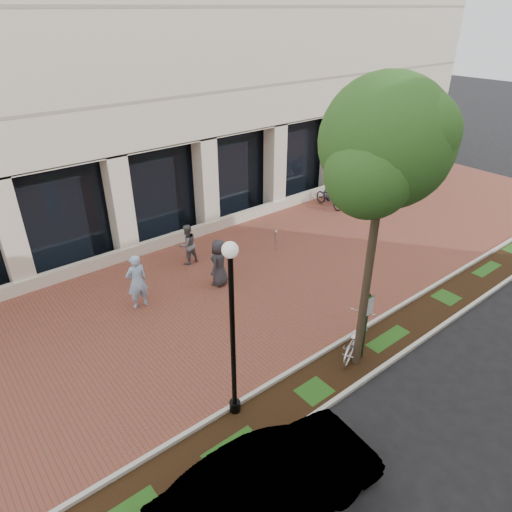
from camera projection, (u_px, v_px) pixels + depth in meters
ground at (237, 287)px, 16.63m from camera, size 120.00×120.00×0.00m
brick_plaza at (237, 287)px, 16.63m from camera, size 40.00×9.00×0.01m
planting_strip at (347, 365)px, 13.04m from camera, size 40.00×1.50×0.01m
curb_plaza_side at (327, 350)px, 13.53m from camera, size 40.00×0.12×0.12m
curb_street_side at (367, 378)px, 12.50m from camera, size 40.00×0.12×0.12m
parking_sign at (367, 318)px, 12.63m from camera, size 0.34×0.07×2.22m
lamppost at (232, 325)px, 10.27m from camera, size 0.36×0.36×4.80m
street_tree at (385, 150)px, 10.22m from camera, size 3.63×3.02×7.89m
locked_bicycle at (355, 337)px, 13.29m from camera, size 2.23×1.51×1.11m
pedestrian_left at (137, 282)px, 15.13m from camera, size 0.73×0.48×1.97m
pedestrian_mid at (187, 245)px, 17.81m from camera, size 0.85×0.68×1.66m
pedestrian_right at (219, 263)px, 16.42m from camera, size 1.04×0.93×1.79m
bollard at (276, 240)px, 18.90m from camera, size 0.12×0.12×0.95m
bike_rack_cluster at (347, 191)px, 23.81m from camera, size 3.58×1.97×1.11m
sedan_near_curb at (271, 487)px, 8.88m from camera, size 4.84×2.03×1.56m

